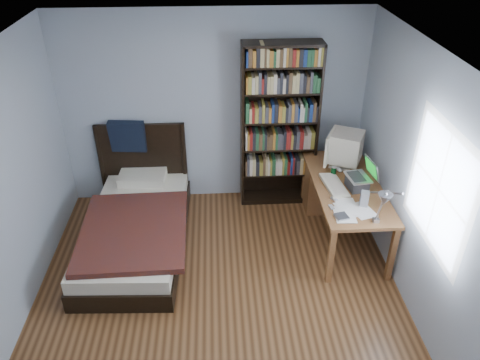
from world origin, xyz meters
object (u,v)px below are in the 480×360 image
at_px(keyboard, 334,185).
at_px(soda_can, 334,171).
at_px(desk, 335,186).
at_px(bookshelf, 279,127).
at_px(speaker, 365,199).
at_px(crt_monitor, 344,147).
at_px(desk_lamp, 384,201).
at_px(bed, 137,223).
at_px(laptop, 359,180).

xyz_separation_m(keyboard, soda_can, (0.05, 0.25, 0.04)).
height_order(desk, bookshelf, bookshelf).
relative_size(desk, speaker, 9.84).
height_order(crt_monitor, desk_lamp, desk_lamp).
distance_m(bookshelf, bed, 2.11).
distance_m(laptop, bookshelf, 1.25).
height_order(desk_lamp, keyboard, desk_lamp).
bearing_deg(speaker, crt_monitor, 110.35).
bearing_deg(soda_can, bed, -175.87).
bearing_deg(crt_monitor, laptop, -82.62).
bearing_deg(speaker, bookshelf, 138.84).
relative_size(speaker, bookshelf, 0.08).
distance_m(speaker, soda_can, 0.66).
bearing_deg(bed, bookshelf, 24.73).
distance_m(speaker, bed, 2.62).
distance_m(desk, laptop, 0.69).
bearing_deg(desk, bookshelf, 150.27).
distance_m(crt_monitor, keyboard, 0.56).
bearing_deg(crt_monitor, speaker, -87.79).
bearing_deg(desk_lamp, desk, 89.32).
distance_m(desk_lamp, keyboard, 1.19).
xyz_separation_m(desk_lamp, bed, (-2.43, 1.15, -1.00)).
distance_m(crt_monitor, soda_can, 0.33).
xyz_separation_m(keyboard, bed, (-2.29, 0.08, -0.50)).
bearing_deg(laptop, soda_can, 126.49).
bearing_deg(desk, soda_can, -114.67).
bearing_deg(bed, crt_monitor, 8.78).
bearing_deg(bed, soda_can, 4.13).
bearing_deg(crt_monitor, desk_lamp, -92.02).
bearing_deg(keyboard, bookshelf, 113.99).
bearing_deg(bed, laptop, -2.76).
xyz_separation_m(desk_lamp, keyboard, (-0.14, 1.07, -0.51)).
relative_size(desk, bookshelf, 0.78).
relative_size(desk_lamp, speaker, 3.87).
bearing_deg(desk, bed, -170.32).
relative_size(desk_lamp, bookshelf, 0.31).
xyz_separation_m(crt_monitor, keyboard, (-0.20, -0.46, -0.24)).
distance_m(crt_monitor, desk_lamp, 1.56).
distance_m(laptop, soda_can, 0.37).
relative_size(keyboard, soda_can, 4.58).
relative_size(laptop, bed, 0.17).
xyz_separation_m(laptop, desk_lamp, (-0.12, -1.03, 0.42)).
bearing_deg(bed, keyboard, -1.96).
bearing_deg(bookshelf, laptop, -49.80).
distance_m(keyboard, soda_can, 0.25).
bearing_deg(laptop, speaker, -95.53).
xyz_separation_m(soda_can, bookshelf, (-0.57, 0.64, 0.29)).
bearing_deg(crt_monitor, keyboard, -113.14).
distance_m(desk, crt_monitor, 0.57).
distance_m(keyboard, bookshelf, 1.08).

